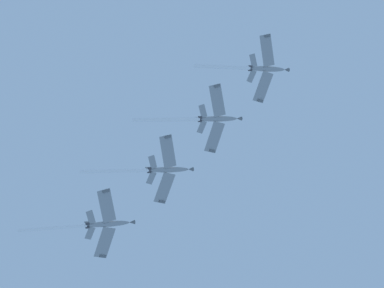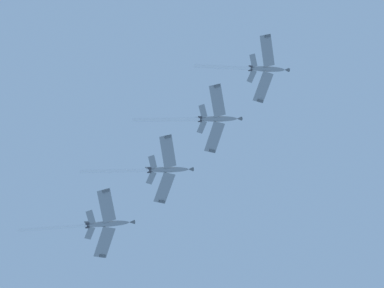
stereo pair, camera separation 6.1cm
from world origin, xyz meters
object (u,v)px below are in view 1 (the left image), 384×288
object	(u,v)px
jet_second	(202,119)
jet_fourth	(97,225)
jet_lead	(254,68)
jet_third	(155,170)

from	to	relation	value
jet_second	jet_fourth	size ratio (longest dim) A/B	1.06
jet_lead	jet_fourth	distance (m)	62.06
jet_third	jet_fourth	size ratio (longest dim) A/B	1.03
jet_lead	jet_second	world-z (taller)	jet_lead
jet_second	jet_third	bearing A→B (deg)	-130.91
jet_second	jet_third	xyz separation A→B (m)	(-12.10, -13.97, -5.56)
jet_third	jet_fourth	xyz separation A→B (m)	(-12.13, -16.50, -6.59)
jet_second	jet_fourth	xyz separation A→B (m)	(-24.23, -30.47, -12.15)
jet_lead	jet_fourth	bearing A→B (deg)	-128.05
jet_third	jet_fourth	world-z (taller)	jet_third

